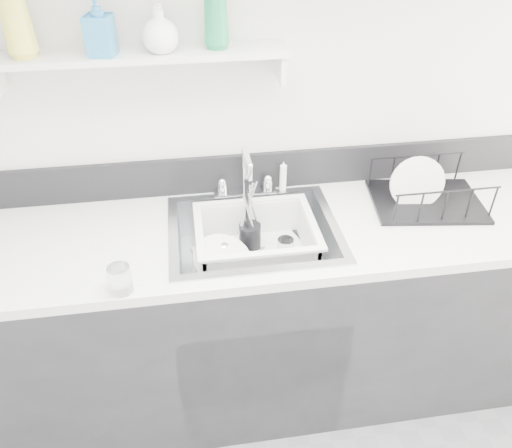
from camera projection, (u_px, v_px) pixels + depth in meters
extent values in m
cube|color=silver|center=(242.00, 103.00, 1.90)|extent=(3.50, 0.02, 2.60)
cube|color=black|center=(254.00, 318.00, 2.16)|extent=(3.20, 0.62, 0.88)
cube|color=white|center=(254.00, 234.00, 1.89)|extent=(3.20, 0.62, 0.04)
cube|color=black|center=(244.00, 172.00, 2.08)|extent=(3.20, 0.02, 0.16)
cube|color=silver|center=(245.00, 192.00, 2.08)|extent=(0.26, 0.06, 0.02)
cylinder|color=silver|center=(222.00, 188.00, 2.06)|extent=(0.04, 0.04, 0.05)
cylinder|color=silver|center=(268.00, 185.00, 2.08)|extent=(0.04, 0.04, 0.05)
cylinder|color=silver|center=(245.00, 171.00, 2.02)|extent=(0.02, 0.02, 0.20)
cylinder|color=silver|center=(247.00, 156.00, 1.90)|extent=(0.02, 0.15, 0.02)
cylinder|color=white|center=(283.00, 176.00, 2.07)|extent=(0.03, 0.03, 0.14)
cube|color=silver|center=(141.00, 55.00, 1.68)|extent=(1.00, 0.16, 0.02)
cube|color=silver|center=(280.00, 66.00, 1.77)|extent=(0.02, 0.14, 0.10)
cylinder|color=white|center=(225.00, 269.00, 1.92)|extent=(0.25, 0.25, 0.02)
cylinder|color=white|center=(226.00, 265.00, 1.91)|extent=(0.24, 0.24, 0.02)
cylinder|color=white|center=(222.00, 259.00, 1.88)|extent=(0.28, 0.27, 0.10)
cylinder|color=black|center=(250.00, 236.00, 2.01)|extent=(0.09, 0.09, 0.11)
cylinder|color=silver|center=(246.00, 215.00, 1.96)|extent=(0.01, 0.05, 0.22)
cylinder|color=silver|center=(254.00, 219.00, 1.95)|extent=(0.02, 0.04, 0.20)
cylinder|color=black|center=(247.00, 211.00, 1.94)|extent=(0.01, 0.06, 0.24)
cylinder|color=white|center=(285.00, 249.00, 1.96)|extent=(0.07, 0.07, 0.09)
cylinder|color=white|center=(120.00, 279.00, 1.58)|extent=(0.09, 0.09, 0.10)
imported|color=white|center=(280.00, 265.00, 1.92)|extent=(0.13, 0.13, 0.04)
imported|color=#E2DB4C|center=(15.00, 16.00, 1.55)|extent=(0.12, 0.12, 0.25)
imported|color=teal|center=(99.00, 26.00, 1.58)|extent=(0.10, 0.10, 0.19)
imported|color=white|center=(160.00, 29.00, 1.62)|extent=(0.13, 0.13, 0.15)
imported|color=#177E48|center=(216.00, 13.00, 1.64)|extent=(0.10, 0.11, 0.23)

